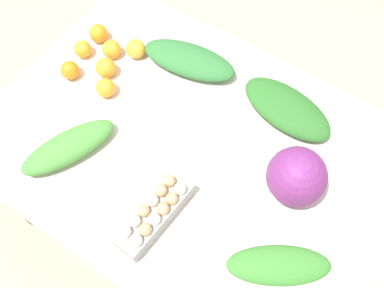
{
  "coord_description": "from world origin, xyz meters",
  "views": [
    {
      "loc": [
        -0.37,
        0.56,
        2.01
      ],
      "look_at": [
        0.0,
        0.0,
        0.76
      ],
      "focal_mm": 40.0,
      "sensor_mm": 36.0,
      "label": 1
    }
  ],
  "objects": [
    {
      "name": "greens_bunch_kale",
      "position": [
        -0.43,
        0.19,
        0.77
      ],
      "size": [
        0.32,
        0.26,
        0.06
      ],
      "primitive_type": "ellipsoid",
      "rotation": [
        0.0,
        0.0,
        3.73
      ],
      "color": "#3D8433",
      "rests_on": "dining_table"
    },
    {
      "name": "greens_bunch_beet_tops",
      "position": [
        0.32,
        0.24,
        0.78
      ],
      "size": [
        0.23,
        0.35,
        0.07
      ],
      "primitive_type": "ellipsoid",
      "rotation": [
        0.0,
        0.0,
        4.32
      ],
      "color": "#4C933D",
      "rests_on": "dining_table"
    },
    {
      "name": "greens_bunch_chard",
      "position": [
        -0.2,
        -0.29,
        0.78
      ],
      "size": [
        0.36,
        0.22,
        0.07
      ],
      "primitive_type": "ellipsoid",
      "rotation": [
        0.0,
        0.0,
        2.99
      ],
      "color": "#2D6B28",
      "rests_on": "dining_table"
    },
    {
      "name": "orange_1",
      "position": [
        0.56,
        -0.19,
        0.78
      ],
      "size": [
        0.07,
        0.07,
        0.07
      ],
      "primitive_type": "sphere",
      "color": "orange",
      "rests_on": "dining_table"
    },
    {
      "name": "orange_3",
      "position": [
        0.47,
        -0.16,
        0.78
      ],
      "size": [
        0.07,
        0.07,
        0.07
      ],
      "primitive_type": "sphere",
      "color": "orange",
      "rests_on": "dining_table"
    },
    {
      "name": "cabbage_purple",
      "position": [
        -0.34,
        -0.05,
        0.84
      ],
      "size": [
        0.18,
        0.18,
        0.18
      ],
      "primitive_type": "sphere",
      "color": "#7A2D75",
      "rests_on": "dining_table"
    },
    {
      "name": "orange_6",
      "position": [
        0.39,
        -0.21,
        0.78
      ],
      "size": [
        0.07,
        0.07,
        0.07
      ],
      "primitive_type": "sphere",
      "color": "#F9A833",
      "rests_on": "dining_table"
    },
    {
      "name": "orange_5",
      "position": [
        0.56,
        -0.1,
        0.78
      ],
      "size": [
        0.07,
        0.07,
        0.07
      ],
      "primitive_type": "sphere",
      "color": "orange",
      "rests_on": "dining_table"
    },
    {
      "name": "greens_bunch_dandelion",
      "position": [
        0.2,
        -0.28,
        0.78
      ],
      "size": [
        0.38,
        0.21,
        0.07
      ],
      "primitive_type": "ellipsoid",
      "rotation": [
        0.0,
        0.0,
        0.19
      ],
      "color": "#337538",
      "rests_on": "dining_table"
    },
    {
      "name": "orange_0",
      "position": [
        0.37,
        -0.01,
        0.78
      ],
      "size": [
        0.07,
        0.07,
        0.07
      ],
      "primitive_type": "sphere",
      "color": "orange",
      "rests_on": "dining_table"
    },
    {
      "name": "dining_table",
      "position": [
        0.0,
        0.0,
        0.65
      ],
      "size": [
        1.4,
        0.99,
        0.74
      ],
      "color": "silver",
      "rests_on": "ground_plane"
    },
    {
      "name": "egg_carton",
      "position": [
        -0.04,
        0.27,
        0.79
      ],
      "size": [
        0.11,
        0.29,
        0.09
      ],
      "rotation": [
        0.0,
        0.0,
        1.5
      ],
      "color": "#A8A8A3",
      "rests_on": "dining_table"
    },
    {
      "name": "orange_4",
      "position": [
        0.53,
        -0.0,
        0.78
      ],
      "size": [
        0.07,
        0.07,
        0.07
      ],
      "primitive_type": "sphere",
      "color": "orange",
      "rests_on": "dining_table"
    },
    {
      "name": "ground_plane",
      "position": [
        0.0,
        0.0,
        0.0
      ],
      "size": [
        8.0,
        8.0,
        0.0
      ],
      "primitive_type": "plane",
      "color": "#C6B289"
    },
    {
      "name": "orange_2",
      "position": [
        0.43,
        -0.08,
        0.78
      ],
      "size": [
        0.07,
        0.07,
        0.07
      ],
      "primitive_type": "sphere",
      "color": "orange",
      "rests_on": "dining_table"
    }
  ]
}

